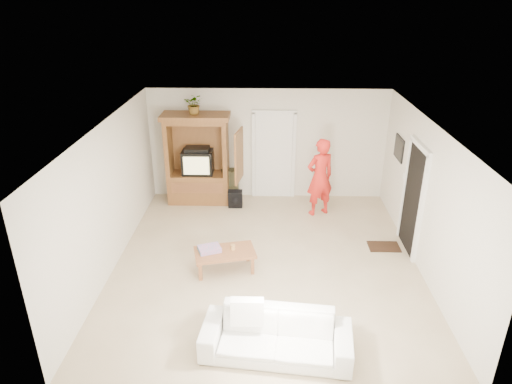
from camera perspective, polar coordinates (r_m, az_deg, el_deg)
floor at (r=8.52m, az=1.28°, el=-8.75°), size 6.00×6.00×0.00m
ceiling at (r=7.44m, az=1.46°, el=8.33°), size 6.00×6.00×0.00m
wall_back at (r=10.69m, az=1.44°, el=5.96°), size 5.50×0.00×5.50m
wall_front at (r=5.32m, az=1.21°, el=-14.46°), size 5.50×0.00×5.50m
wall_left at (r=8.36m, az=-17.83°, el=-0.54°), size 0.00×6.00×6.00m
wall_right at (r=8.36m, az=20.57°, el=-0.95°), size 0.00×6.00×6.00m
armoire at (r=10.62m, az=-7.13°, el=3.42°), size 1.82×1.14×2.10m
door_back at (r=10.76m, az=2.23°, el=4.48°), size 0.85×0.05×2.04m
doorway_right at (r=8.98m, az=19.03°, el=-0.96°), size 0.05×0.90×2.04m
framed_picture at (r=9.94m, az=17.45°, el=5.24°), size 0.03×0.60×0.48m
doormat at (r=9.32m, az=15.69°, el=-6.59°), size 0.60×0.40×0.02m
plant at (r=10.19m, az=-7.70°, el=10.84°), size 0.43×0.38×0.45m
man at (r=10.01m, az=7.99°, el=1.84°), size 0.75×0.65×1.75m
sofa at (r=6.51m, az=2.56°, el=-17.51°), size 2.11×1.02×0.59m
coffee_table at (r=8.14m, az=-3.93°, el=-7.68°), size 1.16×0.80×0.39m
towel at (r=8.12m, az=-5.84°, el=-7.08°), size 0.46×0.40×0.08m
candle at (r=8.12m, az=-2.90°, el=-6.92°), size 0.08×0.08×0.10m
backpack_black at (r=10.48m, az=-2.60°, el=-0.91°), size 0.32×0.19×0.40m
backpack_olive at (r=10.92m, az=-3.32°, el=1.04°), size 0.44×0.37×0.71m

